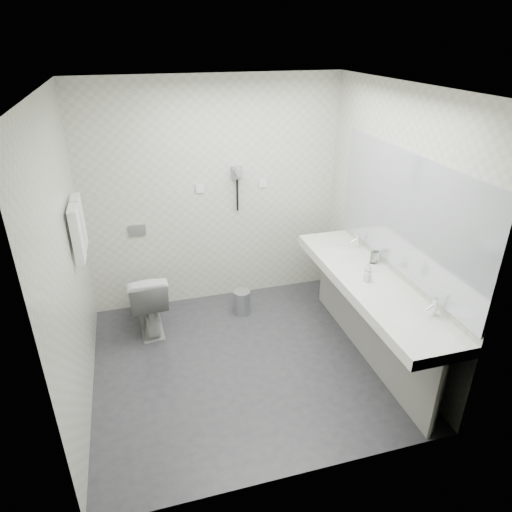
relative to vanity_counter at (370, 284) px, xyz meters
name	(u,v)px	position (x,y,z in m)	size (l,w,h in m)	color
floor	(245,362)	(-1.12, 0.20, -0.80)	(2.80, 2.80, 0.00)	#2B2C30
ceiling	(242,87)	(-1.12, 0.20, 1.70)	(2.80, 2.80, 0.00)	silver
wall_back	(214,196)	(-1.12, 1.50, 0.45)	(2.80, 2.80, 0.00)	beige
wall_front	(298,333)	(-1.12, -1.10, 0.45)	(2.80, 2.80, 0.00)	beige
wall_left	(67,265)	(-2.52, 0.20, 0.45)	(2.60, 2.60, 0.00)	beige
wall_right	(392,227)	(0.27, 0.20, 0.45)	(2.60, 2.60, 0.00)	beige
vanity_counter	(370,284)	(0.00, 0.00, 0.00)	(0.55, 2.20, 0.10)	silver
vanity_panel	(367,323)	(0.02, 0.00, -0.42)	(0.03, 2.15, 0.75)	gray
vanity_post_near	(437,398)	(0.05, -1.04, -0.42)	(0.06, 0.06, 0.75)	silver
vanity_post_far	(326,272)	(0.05, 1.04, -0.42)	(0.06, 0.06, 0.75)	silver
mirror	(405,214)	(0.26, 0.00, 0.65)	(0.02, 2.20, 1.05)	#B2BCC6
basin_near	(411,320)	(0.00, -0.65, 0.04)	(0.40, 0.31, 0.05)	silver
basin_far	(339,251)	(0.00, 0.65, 0.04)	(0.40, 0.31, 0.05)	silver
faucet_near	(434,307)	(0.19, -0.65, 0.12)	(0.04, 0.04, 0.15)	silver
faucet_far	(357,241)	(0.19, 0.65, 0.12)	(0.04, 0.04, 0.15)	silver
soap_bottle_a	(368,275)	(-0.05, -0.02, 0.11)	(0.05, 0.05, 0.12)	white
soap_bottle_b	(368,267)	(0.05, 0.15, 0.09)	(0.07, 0.07, 0.09)	white
glass_left	(374,258)	(0.18, 0.29, 0.11)	(0.06, 0.06, 0.12)	silver
glass_right	(375,257)	(0.21, 0.29, 0.11)	(0.06, 0.06, 0.12)	silver
toilet	(148,300)	(-1.95, 1.03, -0.45)	(0.39, 0.69, 0.70)	silver
flush_plate	(137,230)	(-1.98, 1.49, 0.15)	(0.18, 0.02, 0.12)	#B2B5BA
pedal_bin	(242,303)	(-0.94, 1.04, -0.67)	(0.19, 0.19, 0.26)	#B2B5BA
bin_lid	(242,292)	(-0.94, 1.04, -0.53)	(0.19, 0.19, 0.01)	#B2B5BA
towel_rail	(72,204)	(-2.47, 0.75, 0.75)	(0.02, 0.02, 0.62)	silver
towel_near	(77,234)	(-2.46, 0.61, 0.53)	(0.07, 0.24, 0.48)	silver
towel_far	(79,222)	(-2.46, 0.89, 0.53)	(0.07, 0.24, 0.48)	silver
dryer_cradle	(237,173)	(-0.88, 1.47, 0.70)	(0.10, 0.04, 0.14)	gray
dryer_barrel	(238,172)	(-0.88, 1.40, 0.73)	(0.08, 0.08, 0.14)	gray
dryer_cord	(237,195)	(-0.88, 1.46, 0.45)	(0.02, 0.02, 0.35)	black
switch_plate_a	(200,189)	(-1.27, 1.49, 0.55)	(0.09, 0.02, 0.09)	silver
switch_plate_b	(263,183)	(-0.57, 1.49, 0.55)	(0.09, 0.02, 0.09)	silver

